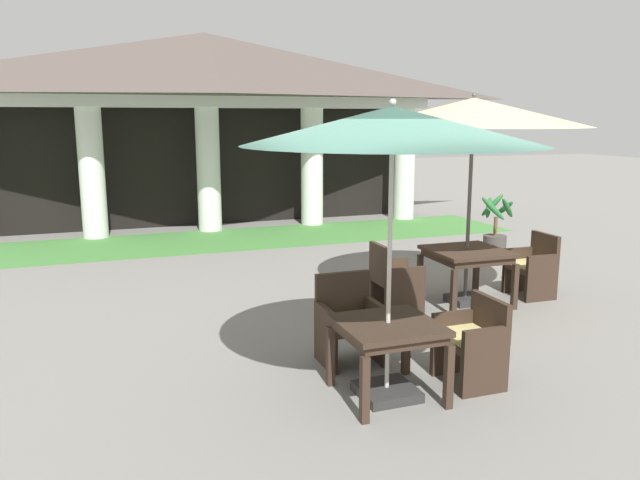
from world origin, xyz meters
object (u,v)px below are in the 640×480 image
Objects in this scene: patio_umbrella_mid_left at (473,114)px; patio_chair_near_foreground_north at (349,323)px; patio_chair_mid_left_east at (532,268)px; patio_umbrella_near_foreground at (392,129)px; potted_palm_right_edge at (495,235)px; patio_chair_mid_left_west at (394,281)px; patio_table_near_foreground at (388,333)px; patio_chair_near_foreground_east at (472,342)px; patio_table_mid_left at (467,257)px.

patio_chair_near_foreground_north is at bearing -149.29° from patio_umbrella_mid_left.
patio_chair_mid_left_east is at bearing -1.44° from patio_umbrella_mid_left.
potted_palm_right_edge is at bearing 45.89° from patio_umbrella_near_foreground.
patio_chair_mid_left_west is at bearing 178.56° from patio_umbrella_mid_left.
patio_chair_near_foreground_east is at bearing -0.51° from patio_table_near_foreground.
patio_umbrella_near_foreground is 2.97× the size of patio_chair_mid_left_east.
patio_table_mid_left is at bearing 44.44° from patio_umbrella_near_foreground.
patio_chair_mid_left_west is (-1.08, 0.03, -0.24)m from patio_table_mid_left.
patio_chair_mid_left_east is at bearing 33.47° from patio_table_near_foreground.
patio_chair_near_foreground_north is 0.79× the size of potted_palm_right_edge.
potted_palm_right_edge is (3.58, 4.62, -0.01)m from patio_chair_near_foreground_east.
patio_table_near_foreground is at bearing 90.00° from patio_chair_near_foreground_north.
patio_chair_mid_left_east is at bearing -1.44° from patio_table_mid_left.
patio_table_near_foreground is 4.08m from patio_chair_mid_left_east.
potted_palm_right_edge is at bearing -23.00° from patio_chair_mid_left_east.
patio_umbrella_near_foreground reaches higher than patio_table_mid_left.
patio_chair_mid_left_west reaches higher than patio_chair_mid_left_east.
patio_table_mid_left is 1.11m from patio_chair_mid_left_west.
patio_chair_mid_left_west is at bearing -130.80° from patio_chair_near_foreground_north.
potted_palm_right_edge reaches higher than patio_chair_mid_left_west.
patio_table_mid_left is (2.32, 2.27, -1.76)m from patio_umbrella_near_foreground.
patio_umbrella_mid_left reaches higher than patio_chair_near_foreground_north.
patio_chair_near_foreground_north is 1.27m from patio_chair_near_foreground_east.
patio_chair_near_foreground_east is at bearing 134.71° from patio_chair_near_foreground_north.
patio_chair_near_foreground_north is 0.30× the size of patio_umbrella_mid_left.
patio_chair_mid_left_west reaches higher than patio_table_mid_left.
patio_chair_near_foreground_north is at bearing -149.29° from patio_table_mid_left.
patio_umbrella_near_foreground is 3.20× the size of patio_chair_near_foreground_east.
patio_table_mid_left is 1.13× the size of patio_chair_mid_left_east.
patio_table_mid_left is at bearing -148.78° from patio_chair_near_foreground_north.
patio_umbrella_mid_left is at bearing -132.64° from potted_palm_right_edge.
potted_palm_right_edge reaches higher than patio_chair_near_foreground_east.
potted_palm_right_edge reaches higher than patio_table_mid_left.
patio_umbrella_near_foreground is 3.29m from patio_chair_mid_left_west.
patio_table_near_foreground is 1.81m from patio_umbrella_near_foreground.
patio_umbrella_mid_left is 2.40m from patio_chair_mid_left_west.
patio_table_near_foreground is 0.97× the size of patio_chair_mid_left_west.
patio_umbrella_near_foreground is 2.31× the size of potted_palm_right_edge.
patio_chair_mid_left_west is (1.23, 1.40, -0.00)m from patio_chair_near_foreground_north.
patio_chair_near_foreground_east reaches higher than patio_table_near_foreground.
patio_chair_near_foreground_north reaches higher than patio_table_near_foreground.
potted_palm_right_edge is (1.08, 2.37, -0.02)m from patio_chair_mid_left_east.
patio_table_mid_left is at bearing 44.44° from patio_table_near_foreground.
patio_chair_near_foreground_north reaches higher than patio_chair_mid_left_east.
patio_chair_near_foreground_north is at bearing 89.49° from patio_umbrella_near_foreground.
patio_umbrella_near_foreground is 6.73m from potted_palm_right_edge.
patio_table_mid_left is 0.34× the size of patio_umbrella_mid_left.
patio_chair_near_foreground_north is 5.80m from potted_palm_right_edge.
patio_chair_mid_left_west is (1.24, 2.30, -2.00)m from patio_umbrella_near_foreground.
patio_table_mid_left is (1.43, 2.28, 0.25)m from patio_chair_near_foreground_east.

